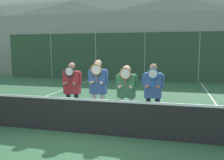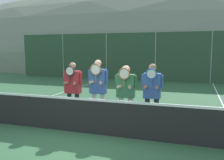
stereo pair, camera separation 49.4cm
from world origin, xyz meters
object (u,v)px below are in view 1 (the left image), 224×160
Objects in this scene: car_far_left at (68,64)px; car_left_of_center at (128,64)px; car_center at (193,65)px; player_rightmost at (153,91)px; player_center_left at (98,87)px; player_center_right at (126,90)px; player_leftmost at (72,87)px.

car_left_of_center reaches higher than car_far_left.
car_center is at bearing -0.68° from car_far_left.
car_left_of_center is at bearing 103.62° from player_rightmost.
player_center_left reaches higher than player_rightmost.
player_center_left is at bearing -177.99° from player_center_right.
car_left_of_center is 5.22m from car_center.
player_rightmost is at bearing -57.58° from car_far_left.
car_left_of_center is 1.15× the size of car_center.
car_far_left is (-8.66, 13.64, -0.17)m from player_rightmost.
player_center_right is 0.41× the size of car_center.
car_far_left is (-6.32, 13.61, -0.17)m from player_leftmost.
player_leftmost is 0.37× the size of car_left_of_center.
car_center is (2.57, 13.46, -0.08)m from player_center_right.
player_center_left is 14.00m from car_left_of_center.
car_far_left is at bearing 114.92° from player_leftmost.
player_leftmost is 15.00m from car_far_left.
car_left_of_center is at bearing 97.52° from player_center_left.
car_left_of_center is at bearing 175.71° from car_center.
player_rightmost is 14.31m from car_left_of_center.
player_center_left is 0.38× the size of car_left_of_center.
car_center is (1.83, 13.52, -0.09)m from player_rightmost.
car_left_of_center is (-1.03, 13.87, -0.15)m from player_leftmost.
car_center reaches higher than player_center_left.
player_rightmost is 0.37× the size of car_left_of_center.
car_far_left is (-7.93, 13.59, -0.17)m from player_center_right.
player_center_left reaches higher than car_left_of_center.
player_rightmost reaches higher than car_far_left.
player_center_right is at bearing 175.75° from player_rightmost.
player_center_left is 1.54m from player_rightmost.
car_center reaches higher than player_rightmost.
player_leftmost is 0.41× the size of car_far_left.
player_leftmost is at bearing 179.28° from player_center_left.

